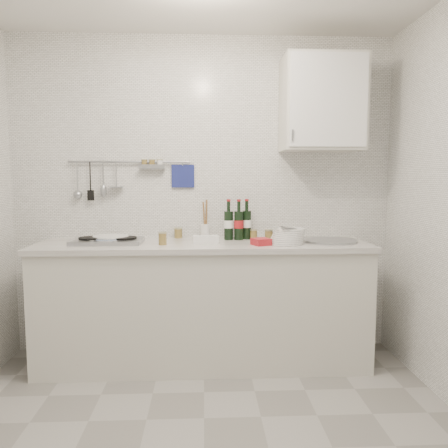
% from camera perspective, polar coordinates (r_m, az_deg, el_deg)
% --- Properties ---
extents(back_wall, '(3.00, 0.02, 2.50)m').
position_cam_1_polar(back_wall, '(3.50, -2.73, 3.65)').
color(back_wall, silver).
rests_on(back_wall, floor).
extents(counter, '(2.44, 0.64, 0.96)m').
position_cam_1_polar(counter, '(3.34, -2.55, -10.69)').
color(counter, beige).
rests_on(counter, floor).
extents(wall_rail, '(0.98, 0.09, 0.34)m').
position_cam_1_polar(wall_rail, '(3.52, -12.56, 6.38)').
color(wall_rail, '#93969B').
rests_on(wall_rail, back_wall).
extents(wall_cabinet, '(0.60, 0.38, 0.70)m').
position_cam_1_polar(wall_cabinet, '(3.49, 12.71, 15.04)').
color(wall_cabinet, beige).
rests_on(wall_cabinet, back_wall).
extents(plate_stack_hob, '(0.29, 0.28, 0.05)m').
position_cam_1_polar(plate_stack_hob, '(3.34, -14.72, -1.92)').
color(plate_stack_hob, '#4767A1').
rests_on(plate_stack_hob, counter).
extents(plate_stack_sink, '(0.28, 0.26, 0.12)m').
position_cam_1_polar(plate_stack_sink, '(3.20, 8.32, -1.61)').
color(plate_stack_sink, white).
rests_on(plate_stack_sink, counter).
extents(wine_bottles, '(0.22, 0.12, 0.31)m').
position_cam_1_polar(wine_bottles, '(3.38, 1.84, 0.59)').
color(wine_bottles, black).
rests_on(wine_bottles, counter).
extents(butter_dish, '(0.19, 0.10, 0.06)m').
position_cam_1_polar(butter_dish, '(3.20, -2.40, -2.02)').
color(butter_dish, white).
rests_on(butter_dish, counter).
extents(strawberry_punnet, '(0.15, 0.15, 0.05)m').
position_cam_1_polar(strawberry_punnet, '(3.11, 4.87, -2.32)').
color(strawberry_punnet, red).
rests_on(strawberry_punnet, counter).
extents(utensil_crock, '(0.07, 0.07, 0.31)m').
position_cam_1_polar(utensil_crock, '(3.46, -2.46, -0.67)').
color(utensil_crock, white).
rests_on(utensil_crock, counter).
extents(jar_a, '(0.07, 0.07, 0.08)m').
position_cam_1_polar(jar_a, '(3.48, -6.00, -1.15)').
color(jar_a, brown).
rests_on(jar_a, counter).
extents(jar_b, '(0.06, 0.06, 0.08)m').
position_cam_1_polar(jar_b, '(3.41, 3.88, -1.34)').
color(jar_b, brown).
rests_on(jar_b, counter).
extents(jar_c, '(0.06, 0.06, 0.08)m').
position_cam_1_polar(jar_c, '(3.37, 5.87, -1.40)').
color(jar_c, brown).
rests_on(jar_c, counter).
extents(jar_d, '(0.06, 0.06, 0.09)m').
position_cam_1_polar(jar_d, '(3.14, -8.03, -1.87)').
color(jar_d, brown).
rests_on(jar_d, counter).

